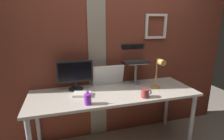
{
  "coord_description": "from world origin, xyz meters",
  "views": [
    {
      "loc": [
        -0.69,
        -1.82,
        1.6
      ],
      "look_at": [
        -0.11,
        0.19,
        1.02
      ],
      "focal_mm": 28.49,
      "sensor_mm": 36.0,
      "label": 1
    }
  ],
  "objects_px": {
    "laptop": "(134,57)",
    "desk_lamp": "(159,70)",
    "whiteboard_panel": "(108,75)",
    "coffee_mug": "(145,93)",
    "pen_cup": "(88,99)",
    "monitor": "(75,73)"
  },
  "relations": [
    {
      "from": "coffee_mug",
      "to": "pen_cup",
      "type": "bearing_deg",
      "value": 179.99
    },
    {
      "from": "whiteboard_panel",
      "to": "pen_cup",
      "type": "xyz_separation_m",
      "value": [
        -0.35,
        -0.5,
        -0.08
      ]
    },
    {
      "from": "laptop",
      "to": "whiteboard_panel",
      "type": "distance_m",
      "value": 0.44
    },
    {
      "from": "coffee_mug",
      "to": "whiteboard_panel",
      "type": "bearing_deg",
      "value": 120.25
    },
    {
      "from": "monitor",
      "to": "coffee_mug",
      "type": "bearing_deg",
      "value": -32.61
    },
    {
      "from": "whiteboard_panel",
      "to": "coffee_mug",
      "type": "xyz_separation_m",
      "value": [
        0.29,
        -0.5,
        -0.09
      ]
    },
    {
      "from": "pen_cup",
      "to": "desk_lamp",
      "type": "bearing_deg",
      "value": 11.73
    },
    {
      "from": "pen_cup",
      "to": "laptop",
      "type": "bearing_deg",
      "value": 36.32
    },
    {
      "from": "whiteboard_panel",
      "to": "monitor",
      "type": "bearing_deg",
      "value": -175.36
    },
    {
      "from": "laptop",
      "to": "pen_cup",
      "type": "xyz_separation_m",
      "value": [
        -0.73,
        -0.53,
        -0.3
      ]
    },
    {
      "from": "laptop",
      "to": "coffee_mug",
      "type": "height_order",
      "value": "laptop"
    },
    {
      "from": "laptop",
      "to": "whiteboard_panel",
      "type": "relative_size",
      "value": 0.84
    },
    {
      "from": "laptop",
      "to": "desk_lamp",
      "type": "height_order",
      "value": "laptop"
    },
    {
      "from": "monitor",
      "to": "pen_cup",
      "type": "bearing_deg",
      "value": -80.15
    },
    {
      "from": "desk_lamp",
      "to": "pen_cup",
      "type": "xyz_separation_m",
      "value": [
        -0.91,
        -0.19,
        -0.18
      ]
    },
    {
      "from": "pen_cup",
      "to": "coffee_mug",
      "type": "xyz_separation_m",
      "value": [
        0.64,
        -0.0,
        -0.01
      ]
    },
    {
      "from": "monitor",
      "to": "pen_cup",
      "type": "distance_m",
      "value": 0.5
    },
    {
      "from": "pen_cup",
      "to": "monitor",
      "type": "bearing_deg",
      "value": 99.85
    },
    {
      "from": "monitor",
      "to": "desk_lamp",
      "type": "distance_m",
      "value": 1.03
    },
    {
      "from": "laptop",
      "to": "whiteboard_panel",
      "type": "height_order",
      "value": "laptop"
    },
    {
      "from": "desk_lamp",
      "to": "pen_cup",
      "type": "distance_m",
      "value": 0.95
    },
    {
      "from": "monitor",
      "to": "laptop",
      "type": "height_order",
      "value": "laptop"
    }
  ]
}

